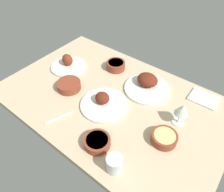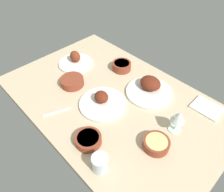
{
  "view_description": "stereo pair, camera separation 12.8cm",
  "coord_description": "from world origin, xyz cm",
  "px_view_note": "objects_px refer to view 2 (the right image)",
  "views": [
    {
      "loc": [
        -55.96,
        71.72,
        95.82
      ],
      "look_at": [
        0.0,
        0.0,
        6.0
      ],
      "focal_mm": 33.19,
      "sensor_mm": 36.0,
      "label": 1
    },
    {
      "loc": [
        -65.45,
        63.18,
        95.82
      ],
      "look_at": [
        0.0,
        0.0,
        6.0
      ],
      "focal_mm": 33.19,
      "sensor_mm": 36.0,
      "label": 2
    }
  ],
  "objects_px": {
    "plate_center_main": "(102,102)",
    "bowl_potatoes": "(156,143)",
    "folded_napkin": "(207,108)",
    "spoon_loose": "(57,112)",
    "plate_near_viewer": "(75,61)",
    "bowl_cream": "(72,81)",
    "wine_glass": "(178,118)",
    "bowl_onions": "(88,139)",
    "plate_far_side": "(150,88)",
    "bowl_pasta": "(122,66)",
    "water_tumbler": "(100,163)"
  },
  "relations": [
    {
      "from": "plate_near_viewer",
      "to": "folded_napkin",
      "type": "height_order",
      "value": "plate_near_viewer"
    },
    {
      "from": "plate_near_viewer",
      "to": "bowl_onions",
      "type": "height_order",
      "value": "plate_near_viewer"
    },
    {
      "from": "bowl_onions",
      "to": "folded_napkin",
      "type": "relative_size",
      "value": 0.83
    },
    {
      "from": "plate_far_side",
      "to": "bowl_onions",
      "type": "relative_size",
      "value": 2.17
    },
    {
      "from": "bowl_potatoes",
      "to": "wine_glass",
      "type": "xyz_separation_m",
      "value": [
        -0.01,
        -0.16,
        0.07
      ]
    },
    {
      "from": "bowl_onions",
      "to": "water_tumbler",
      "type": "distance_m",
      "value": 0.16
    },
    {
      "from": "bowl_onions",
      "to": "plate_center_main",
      "type": "bearing_deg",
      "value": -57.17
    },
    {
      "from": "bowl_potatoes",
      "to": "bowl_cream",
      "type": "distance_m",
      "value": 0.68
    },
    {
      "from": "bowl_potatoes",
      "to": "spoon_loose",
      "type": "relative_size",
      "value": 0.79
    },
    {
      "from": "plate_center_main",
      "to": "bowl_onions",
      "type": "height_order",
      "value": "plate_center_main"
    },
    {
      "from": "plate_far_side",
      "to": "spoon_loose",
      "type": "height_order",
      "value": "plate_far_side"
    },
    {
      "from": "plate_center_main",
      "to": "bowl_potatoes",
      "type": "bearing_deg",
      "value": 179.42
    },
    {
      "from": "bowl_cream",
      "to": "folded_napkin",
      "type": "distance_m",
      "value": 0.85
    },
    {
      "from": "bowl_cream",
      "to": "plate_near_viewer",
      "type": "bearing_deg",
      "value": -41.97
    },
    {
      "from": "plate_far_side",
      "to": "water_tumbler",
      "type": "xyz_separation_m",
      "value": [
        -0.17,
        0.57,
        0.02
      ]
    },
    {
      "from": "spoon_loose",
      "to": "bowl_potatoes",
      "type": "bearing_deg",
      "value": -45.89
    },
    {
      "from": "wine_glass",
      "to": "bowl_potatoes",
      "type": "bearing_deg",
      "value": 87.53
    },
    {
      "from": "plate_near_viewer",
      "to": "bowl_pasta",
      "type": "relative_size",
      "value": 1.89
    },
    {
      "from": "plate_near_viewer",
      "to": "bowl_cream",
      "type": "height_order",
      "value": "plate_near_viewer"
    },
    {
      "from": "plate_near_viewer",
      "to": "bowl_pasta",
      "type": "xyz_separation_m",
      "value": [
        -0.29,
        -0.2,
        0.01
      ]
    },
    {
      "from": "plate_far_side",
      "to": "plate_near_viewer",
      "type": "relative_size",
      "value": 1.18
    },
    {
      "from": "plate_far_side",
      "to": "bowl_cream",
      "type": "height_order",
      "value": "plate_far_side"
    },
    {
      "from": "plate_near_viewer",
      "to": "bowl_cream",
      "type": "xyz_separation_m",
      "value": [
        -0.18,
        0.16,
        0.0
      ]
    },
    {
      "from": "bowl_potatoes",
      "to": "folded_napkin",
      "type": "bearing_deg",
      "value": -97.23
    },
    {
      "from": "plate_center_main",
      "to": "folded_napkin",
      "type": "relative_size",
      "value": 1.73
    },
    {
      "from": "wine_glass",
      "to": "folded_napkin",
      "type": "distance_m",
      "value": 0.28
    },
    {
      "from": "plate_near_viewer",
      "to": "water_tumbler",
      "type": "xyz_separation_m",
      "value": [
        -0.74,
        0.41,
        0.02
      ]
    },
    {
      "from": "bowl_pasta",
      "to": "folded_napkin",
      "type": "bearing_deg",
      "value": -172.01
    },
    {
      "from": "water_tumbler",
      "to": "folded_napkin",
      "type": "distance_m",
      "value": 0.72
    },
    {
      "from": "bowl_potatoes",
      "to": "bowl_cream",
      "type": "height_order",
      "value": "bowl_cream"
    },
    {
      "from": "folded_napkin",
      "to": "bowl_onions",
      "type": "bearing_deg",
      "value": 64.69
    },
    {
      "from": "spoon_loose",
      "to": "plate_far_side",
      "type": "bearing_deg",
      "value": -5.4
    },
    {
      "from": "plate_near_viewer",
      "to": "bowl_onions",
      "type": "xyz_separation_m",
      "value": [
        -0.6,
        0.37,
        0.0
      ]
    },
    {
      "from": "spoon_loose",
      "to": "plate_center_main",
      "type": "bearing_deg",
      "value": -9.18
    },
    {
      "from": "plate_near_viewer",
      "to": "spoon_loose",
      "type": "relative_size",
      "value": 1.48
    },
    {
      "from": "bowl_potatoes",
      "to": "folded_napkin",
      "type": "height_order",
      "value": "bowl_potatoes"
    },
    {
      "from": "plate_far_side",
      "to": "folded_napkin",
      "type": "bearing_deg",
      "value": -159.28
    },
    {
      "from": "plate_center_main",
      "to": "wine_glass",
      "type": "distance_m",
      "value": 0.45
    },
    {
      "from": "folded_napkin",
      "to": "spoon_loose",
      "type": "relative_size",
      "value": 0.97
    },
    {
      "from": "plate_near_viewer",
      "to": "bowl_potatoes",
      "type": "relative_size",
      "value": 1.87
    },
    {
      "from": "bowl_potatoes",
      "to": "bowl_pasta",
      "type": "bearing_deg",
      "value": -30.74
    },
    {
      "from": "water_tumbler",
      "to": "bowl_onions",
      "type": "bearing_deg",
      "value": -18.36
    },
    {
      "from": "bowl_potatoes",
      "to": "bowl_cream",
      "type": "bearing_deg",
      "value": 1.65
    },
    {
      "from": "bowl_pasta",
      "to": "bowl_cream",
      "type": "distance_m",
      "value": 0.37
    },
    {
      "from": "plate_far_side",
      "to": "bowl_pasta",
      "type": "xyz_separation_m",
      "value": [
        0.29,
        -0.04,
        0.0
      ]
    },
    {
      "from": "plate_far_side",
      "to": "water_tumbler",
      "type": "distance_m",
      "value": 0.6
    },
    {
      "from": "plate_far_side",
      "to": "wine_glass",
      "type": "bearing_deg",
      "value": 154.09
    },
    {
      "from": "water_tumbler",
      "to": "folded_napkin",
      "type": "xyz_separation_m",
      "value": [
        -0.16,
        -0.7,
        -0.04
      ]
    },
    {
      "from": "spoon_loose",
      "to": "bowl_pasta",
      "type": "bearing_deg",
      "value": 23.41
    },
    {
      "from": "bowl_cream",
      "to": "wine_glass",
      "type": "xyz_separation_m",
      "value": [
        -0.68,
        -0.18,
        0.07
      ]
    }
  ]
}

